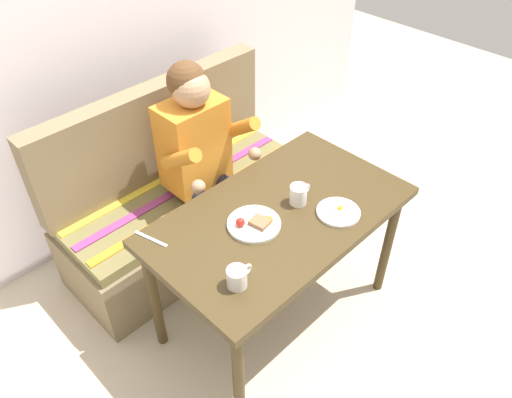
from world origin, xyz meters
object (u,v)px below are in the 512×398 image
(table, at_px, (279,226))
(person, at_px, (203,152))
(coffee_mug_second, at_px, (237,277))
(coffee_mug, at_px, (299,194))
(fork, at_px, (151,239))
(couch, at_px, (182,201))
(plate_eggs, at_px, (338,212))
(plate_breakfast, at_px, (255,224))

(table, height_order, person, person)
(person, bearing_deg, coffee_mug_second, -121.64)
(coffee_mug, relative_size, fork, 0.69)
(table, xyz_separation_m, couch, (0.00, 0.76, -0.32))
(table, bearing_deg, couch, 90.00)
(table, relative_size, plate_eggs, 6.11)
(table, relative_size, fork, 7.06)
(table, height_order, coffee_mug, coffee_mug)
(person, distance_m, coffee_mug_second, 0.89)
(person, xyz_separation_m, fork, (-0.56, -0.32, -0.01))
(plate_breakfast, height_order, fork, plate_breakfast)
(person, height_order, coffee_mug_second, person)
(plate_eggs, height_order, coffee_mug, coffee_mug)
(couch, bearing_deg, person, -73.94)
(coffee_mug, bearing_deg, coffee_mug_second, -163.59)
(coffee_mug, height_order, fork, coffee_mug)
(coffee_mug_second, relative_size, fork, 0.69)
(plate_breakfast, bearing_deg, coffee_mug, -7.07)
(coffee_mug, xyz_separation_m, fork, (-0.62, 0.28, -0.05))
(couch, distance_m, plate_eggs, 1.05)
(plate_eggs, xyz_separation_m, fork, (-0.69, 0.46, -0.01))
(table, height_order, couch, couch)
(plate_eggs, distance_m, coffee_mug_second, 0.60)
(coffee_mug, bearing_deg, table, 174.45)
(person, bearing_deg, table, -94.88)
(table, relative_size, plate_breakfast, 5.09)
(plate_breakfast, relative_size, fork, 1.39)
(table, height_order, plate_breakfast, plate_breakfast)
(coffee_mug, distance_m, fork, 0.68)
(person, distance_m, coffee_mug, 0.61)
(couch, xyz_separation_m, plate_eggs, (0.18, -0.95, 0.41))
(plate_eggs, relative_size, coffee_mug_second, 1.66)
(table, height_order, plate_eggs, plate_eggs)
(couch, relative_size, fork, 8.47)
(table, distance_m, plate_breakfast, 0.17)
(plate_eggs, distance_m, fork, 0.83)
(table, distance_m, person, 0.60)
(plate_eggs, bearing_deg, fork, 146.35)
(person, bearing_deg, coffee_mug, -84.06)
(person, bearing_deg, plate_breakfast, -108.35)
(table, bearing_deg, plate_eggs, -45.91)
(couch, bearing_deg, table, -90.00)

